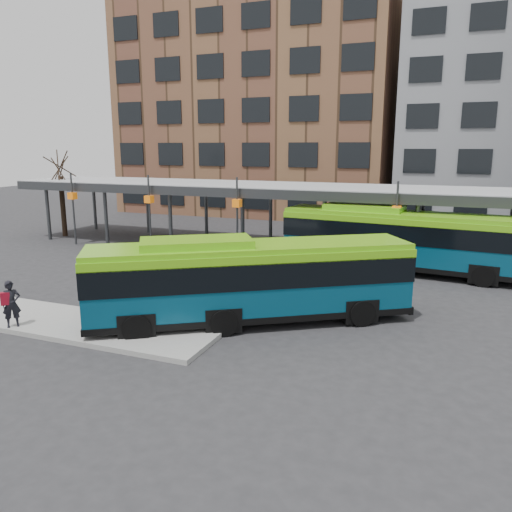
% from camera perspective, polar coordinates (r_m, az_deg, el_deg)
% --- Properties ---
extents(ground, '(120.00, 120.00, 0.00)m').
position_cam_1_polar(ground, '(20.03, -5.35, -6.69)').
color(ground, '#28282B').
rests_on(ground, ground).
extents(boarding_island, '(14.00, 3.00, 0.18)m').
position_cam_1_polar(boarding_island, '(20.81, -22.99, -6.66)').
color(boarding_island, gray).
rests_on(boarding_island, ground).
extents(canopy, '(40.00, 6.53, 4.80)m').
position_cam_1_polar(canopy, '(31.07, 5.21, 7.53)').
color(canopy, '#999B9E').
rests_on(canopy, ground).
extents(tree, '(1.64, 1.64, 5.60)m').
position_cam_1_polar(tree, '(39.47, -21.23, 5.64)').
color(tree, black).
rests_on(tree, ground).
extents(building_brick, '(26.00, 14.00, 22.00)m').
position_cam_1_polar(building_brick, '(52.47, 0.61, 17.33)').
color(building_brick, brown).
rests_on(building_brick, ground).
extents(bus_front, '(11.43, 8.62, 3.30)m').
position_cam_1_polar(bus_front, '(18.61, -0.76, -2.60)').
color(bus_front, '#073E57').
rests_on(bus_front, ground).
extents(bus_rear, '(12.74, 3.99, 3.45)m').
position_cam_1_polar(bus_rear, '(27.45, 16.19, 1.99)').
color(bus_rear, '#073E57').
rests_on(bus_rear, ground).
extents(pedestrian, '(0.71, 0.74, 1.70)m').
position_cam_1_polar(pedestrian, '(19.93, -26.20, -4.90)').
color(pedestrian, black).
rests_on(pedestrian, boarding_island).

